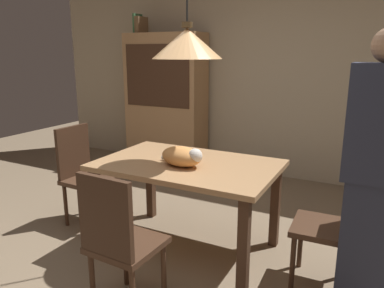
{
  "coord_description": "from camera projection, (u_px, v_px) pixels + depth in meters",
  "views": [
    {
      "loc": [
        1.42,
        -2.05,
        1.6
      ],
      "look_at": [
        0.04,
        0.6,
        0.85
      ],
      "focal_mm": 34.43,
      "sensor_mm": 36.0,
      "label": 1
    }
  ],
  "objects": [
    {
      "name": "person_standing",
      "position": [
        374.0,
        178.0,
        2.16
      ],
      "size": [
        0.36,
        0.22,
        1.73
      ],
      "color": "#2D3347",
      "rests_on": "ground"
    },
    {
      "name": "cat_sleeping",
      "position": [
        183.0,
        156.0,
        2.8
      ],
      "size": [
        0.39,
        0.27,
        0.16
      ],
      "color": "#E59951",
      "rests_on": "dining_table"
    },
    {
      "name": "ground",
      "position": [
        150.0,
        269.0,
        2.79
      ],
      "size": [
        10.0,
        10.0,
        0.0
      ],
      "primitive_type": "plane",
      "color": "#847056"
    },
    {
      "name": "hutch_bookcase",
      "position": [
        166.0,
        105.0,
        5.13
      ],
      "size": [
        1.12,
        0.45,
        1.85
      ],
      "color": "tan",
      "rests_on": "ground"
    },
    {
      "name": "book_green_slim",
      "position": [
        138.0,
        24.0,
        5.06
      ],
      "size": [
        0.03,
        0.2,
        0.26
      ],
      "primitive_type": "cube",
      "color": "#427A4C",
      "rests_on": "hutch_bookcase"
    },
    {
      "name": "book_brown_thick",
      "position": [
        141.0,
        25.0,
        5.04
      ],
      "size": [
        0.06,
        0.24,
        0.22
      ],
      "primitive_type": "cube",
      "color": "brown",
      "rests_on": "hutch_bookcase"
    },
    {
      "name": "pendant_lamp",
      "position": [
        187.0,
        43.0,
        2.69
      ],
      "size": [
        0.52,
        0.52,
        1.3
      ],
      "color": "#E0A86B"
    },
    {
      "name": "back_wall",
      "position": [
        262.0,
        64.0,
        4.72
      ],
      "size": [
        6.4,
        0.1,
        2.9
      ],
      "primitive_type": "cube",
      "color": "beige",
      "rests_on": "ground"
    },
    {
      "name": "dining_table",
      "position": [
        188.0,
        175.0,
        2.93
      ],
      "size": [
        1.4,
        0.9,
        0.75
      ],
      "color": "tan",
      "rests_on": "ground"
    },
    {
      "name": "chair_left_side",
      "position": [
        82.0,
        171.0,
        3.47
      ],
      "size": [
        0.41,
        0.41,
        0.93
      ],
      "color": "#472D1E",
      "rests_on": "ground"
    },
    {
      "name": "chair_near_front",
      "position": [
        118.0,
        238.0,
        2.21
      ],
      "size": [
        0.42,
        0.42,
        0.93
      ],
      "color": "#472D1E",
      "rests_on": "ground"
    },
    {
      "name": "chair_right_side",
      "position": [
        336.0,
        219.0,
        2.46
      ],
      "size": [
        0.41,
        0.41,
        0.93
      ],
      "color": "#472D1E",
      "rests_on": "ground"
    }
  ]
}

